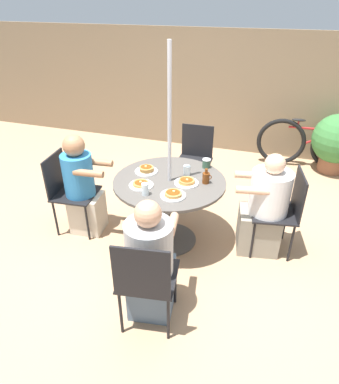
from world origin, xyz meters
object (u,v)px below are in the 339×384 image
(syrup_bottle, at_px, (206,178))
(patio_chair_south, at_px, (146,278))
(diner_south, at_px, (151,264))
(pancake_plate_c, at_px, (173,195))
(diner_east, at_px, (82,189))
(pancake_plate_b, at_px, (146,170))
(potted_shrub, at_px, (337,141))
(bicycle, at_px, (308,144))
(coffee_cup, at_px, (206,163))
(patio_chair_west, at_px, (283,207))
(diner_west, at_px, (264,209))
(patio_table, at_px, (170,192))
(drinking_glass_a, at_px, (145,189))
(patio_chair_east, at_px, (68,188))
(pancake_plate_d, at_px, (141,184))
(pancake_plate_a, at_px, (187,182))
(drinking_glass_b, at_px, (187,170))
(patio_chair_north, at_px, (195,156))

(syrup_bottle, bearing_deg, patio_chair_south, -98.36)
(diner_south, bearing_deg, pancake_plate_c, 82.97)
(diner_east, relative_size, syrup_bottle, 7.41)
(pancake_plate_b, distance_m, potted_shrub, 3.09)
(pancake_plate_b, bearing_deg, bicycle, 53.50)
(diner_south, distance_m, coffee_cup, 1.38)
(diner_east, distance_m, diner_south, 1.40)
(patio_chair_west, xyz_separation_m, diner_west, (-0.18, -0.03, -0.04))
(diner_east, xyz_separation_m, coffee_cup, (1.24, 0.50, 0.26))
(diner_east, bearing_deg, potted_shrub, 125.83)
(patio_table, bearing_deg, patio_chair_west, 10.53)
(syrup_bottle, bearing_deg, drinking_glass_a, -140.54)
(patio_chair_east, bearing_deg, syrup_bottle, 90.83)
(patio_chair_south, height_order, pancake_plate_b, patio_chair_south)
(diner_west, distance_m, pancake_plate_b, 1.26)
(pancake_plate_d, xyz_separation_m, drinking_glass_a, (0.10, -0.14, 0.04))
(diner_south, height_order, patio_chair_west, diner_south)
(patio_chair_east, relative_size, potted_shrub, 1.02)
(pancake_plate_d, distance_m, drinking_glass_a, 0.18)
(diner_west, bearing_deg, diner_east, 87.71)
(patio_chair_east, bearing_deg, patio_chair_west, 92.28)
(diner_west, height_order, syrup_bottle, diner_west)
(coffee_cup, relative_size, bicycle, 0.06)
(syrup_bottle, relative_size, bicycle, 0.10)
(patio_chair_south, xyz_separation_m, syrup_bottle, (0.17, 1.18, 0.28))
(drinking_glass_a, bearing_deg, coffee_cup, 61.09)
(patio_table, relative_size, pancake_plate_a, 4.77)
(diner_south, relative_size, coffee_cup, 11.46)
(patio_chair_west, bearing_deg, drinking_glass_a, 103.13)
(diner_south, bearing_deg, drinking_glass_b, 81.88)
(patio_chair_east, relative_size, coffee_cup, 9.35)
(diner_west, relative_size, pancake_plate_b, 4.58)
(syrup_bottle, height_order, drinking_glass_a, syrup_bottle)
(patio_chair_north, distance_m, coffee_cup, 0.84)
(patio_table, height_order, diner_east, diner_east)
(diner_west, relative_size, syrup_bottle, 7.05)
(drinking_glass_b, bearing_deg, patio_chair_east, -167.42)
(patio_chair_north, xyz_separation_m, pancake_plate_c, (0.15, -1.42, 0.24))
(patio_chair_south, xyz_separation_m, drinking_glass_b, (-0.05, 1.28, 0.28))
(drinking_glass_a, bearing_deg, diner_west, 25.63)
(patio_chair_north, bearing_deg, patio_chair_south, 93.95)
(diner_east, bearing_deg, diner_west, 92.28)
(diner_south, distance_m, pancake_plate_a, 0.97)
(drinking_glass_b, bearing_deg, pancake_plate_c, -90.51)
(patio_chair_east, xyz_separation_m, patio_chair_south, (1.31, -1.00, 0.00))
(pancake_plate_a, xyz_separation_m, pancake_plate_b, (-0.46, 0.11, 0.01))
(patio_chair_east, height_order, pancake_plate_b, patio_chair_east)
(pancake_plate_b, relative_size, syrup_bottle, 1.54)
(patio_chair_west, relative_size, drinking_glass_a, 7.78)
(patio_chair_north, xyz_separation_m, patio_chair_east, (-1.10, -1.25, 0.00))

